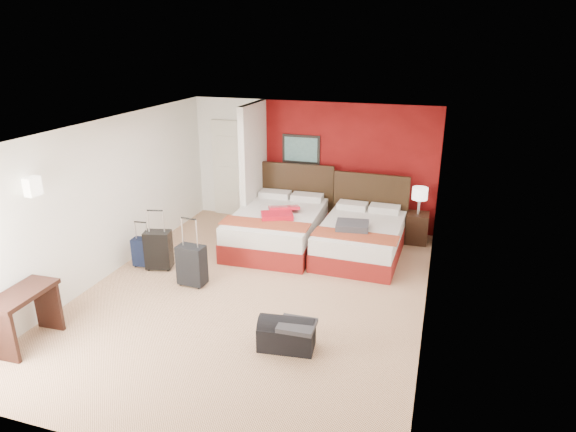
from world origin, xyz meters
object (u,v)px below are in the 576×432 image
at_px(table_lamp, 419,201).
at_px(duffel_bag, 287,336).
at_px(nightstand, 417,228).
at_px(desk, 26,318).
at_px(bed_right, 360,240).
at_px(red_suitcase_open, 280,212).
at_px(suitcase_charcoal, 192,267).
at_px(bed_left, 277,229).
at_px(suitcase_black, 159,251).
at_px(suitcase_navy, 144,253).

height_order(table_lamp, duffel_bag, table_lamp).
distance_m(nightstand, duffel_bag, 4.20).
xyz_separation_m(table_lamp, desk, (-4.44, -4.89, -0.46)).
bearing_deg(desk, bed_right, 46.53).
relative_size(red_suitcase_open, suitcase_charcoal, 1.22).
xyz_separation_m(bed_left, suitcase_charcoal, (-0.76, -1.90, -0.01)).
height_order(table_lamp, suitcase_black, table_lamp).
relative_size(bed_left, duffel_bag, 3.13).
distance_m(bed_left, suitcase_navy, 2.42).
bearing_deg(duffel_bag, suitcase_navy, 146.82).
height_order(suitcase_black, suitcase_charcoal, suitcase_black).
height_order(nightstand, table_lamp, table_lamp).
height_order(bed_left, duffel_bag, bed_left).
height_order(red_suitcase_open, suitcase_navy, red_suitcase_open).
height_order(bed_right, table_lamp, table_lamp).
bearing_deg(suitcase_navy, red_suitcase_open, 31.08).
height_order(bed_right, desk, desk).
height_order(bed_left, table_lamp, table_lamp).
xyz_separation_m(suitcase_charcoal, duffel_bag, (1.92, -1.17, -0.14)).
bearing_deg(suitcase_charcoal, red_suitcase_open, 67.85).
distance_m(suitcase_charcoal, desk, 2.40).
height_order(bed_left, suitcase_navy, bed_left).
bearing_deg(duffel_bag, suitcase_charcoal, 142.26).
xyz_separation_m(suitcase_black, suitcase_charcoal, (0.80, -0.35, -0.01)).
bearing_deg(desk, nightstand, 45.95).
height_order(table_lamp, desk, table_lamp).
distance_m(bed_right, suitcase_navy, 3.74).
distance_m(bed_left, duffel_bag, 3.28).
bearing_deg(red_suitcase_open, bed_right, -20.00).
bearing_deg(red_suitcase_open, table_lamp, -0.61).
bearing_deg(duffel_bag, bed_left, 104.34).
distance_m(bed_right, table_lamp, 1.40).
bearing_deg(red_suitcase_open, suitcase_charcoal, -139.74).
relative_size(suitcase_black, duffel_bag, 0.92).
distance_m(bed_left, suitcase_black, 2.19).
relative_size(bed_left, bed_right, 1.10).
xyz_separation_m(suitcase_black, desk, (-0.42, -2.42, 0.05)).
distance_m(bed_right, suitcase_black, 3.47).
distance_m(red_suitcase_open, nightstand, 2.61).
relative_size(suitcase_charcoal, suitcase_navy, 1.33).
xyz_separation_m(suitcase_charcoal, suitcase_navy, (-1.10, 0.36, -0.08)).
distance_m(nightstand, suitcase_charcoal, 4.28).
height_order(bed_right, nightstand, bed_right).
bearing_deg(bed_left, suitcase_charcoal, -113.72).
bearing_deg(bed_right, desk, -130.00).
bearing_deg(desk, suitcase_navy, 85.40).
height_order(nightstand, suitcase_navy, nightstand).
bearing_deg(duffel_bag, table_lamp, 65.60).
height_order(suitcase_navy, desk, desk).
xyz_separation_m(table_lamp, suitcase_charcoal, (-3.22, -2.83, -0.51)).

